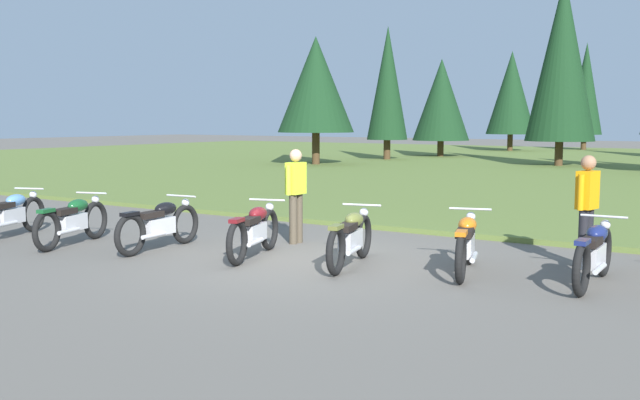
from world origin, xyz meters
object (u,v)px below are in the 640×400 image
Objects in this scene: motorcycle_black at (160,224)px; motorcycle_orange at (466,243)px; motorcycle_olive at (351,237)px; rider_with_back_turned at (296,190)px; motorcycle_british_green at (73,220)px; rider_checking_bike at (587,204)px; motorcycle_sky_blue at (11,214)px; motorcycle_maroon at (254,230)px; motorcycle_navy at (594,253)px.

motorcycle_orange is at bearing 11.17° from motorcycle_black.
motorcycle_olive is 1.24× the size of rider_with_back_turned.
motorcycle_olive is 1.70m from motorcycle_orange.
motorcycle_british_green is at bearing -163.08° from motorcycle_black.
motorcycle_olive is at bearing -148.82° from rider_checking_bike.
motorcycle_british_green is 0.99× the size of motorcycle_olive.
motorcycle_olive and motorcycle_orange have the same top height.
motorcycle_black and motorcycle_olive have the same top height.
rider_with_back_turned is at bearing 35.77° from motorcycle_british_green.
motorcycle_british_green is 5.14m from motorcycle_olive.
motorcycle_maroon is (5.05, 0.90, 0.00)m from motorcycle_sky_blue.
motorcycle_maroon and motorcycle_navy have the same top height.
motorcycle_maroon is (3.38, 0.82, 0.00)m from motorcycle_british_green.
motorcycle_orange is at bearing 10.63° from motorcycle_sky_blue.
motorcycle_orange is at bearing 15.03° from motorcycle_olive.
rider_checking_bike is (9.67, 2.92, 0.51)m from motorcycle_sky_blue.
motorcycle_maroon is 1.22× the size of rider_checking_bike.
motorcycle_sky_blue is 10.20m from motorcycle_navy.
motorcycle_sky_blue is 0.98× the size of motorcycle_british_green.
motorcycle_maroon is 0.97× the size of motorcycle_navy.
rider_with_back_turned is (1.55, 1.79, 0.51)m from motorcycle_black.
motorcycle_orange is 0.97× the size of motorcycle_navy.
rider_with_back_turned is (-1.86, 1.23, 0.51)m from motorcycle_olive.
motorcycle_british_green is 0.97× the size of motorcycle_black.
motorcycle_british_green is at bearing -160.41° from rider_checking_bike.
motorcycle_maroon is (1.76, 0.33, 0.00)m from motorcycle_black.
rider_with_back_turned is (-4.83, -0.56, 0.00)m from rider_checking_bike.
motorcycle_navy is 1.34m from rider_checking_bike.
motorcycle_sky_blue is 0.98× the size of motorcycle_orange.
motorcycle_orange is 1.22× the size of rider_checking_bike.
motorcycle_maroon is at bearing -81.69° from rider_with_back_turned.
rider_with_back_turned reaches higher than motorcycle_british_green.
rider_with_back_turned is (-5.22, 0.61, 0.51)m from motorcycle_navy.
motorcycle_orange is (3.29, 0.67, 0.00)m from motorcycle_maroon.
motorcycle_orange is at bearing -174.05° from motorcycle_navy.
motorcycle_maroon is at bearing -156.35° from rider_checking_bike.
motorcycle_maroon and motorcycle_olive have the same top height.
motorcycle_british_green is 3.48m from motorcycle_maroon.
motorcycle_maroon is 3.36m from motorcycle_orange.
motorcycle_maroon is at bearing -168.54° from motorcycle_orange.
motorcycle_olive is 1.01× the size of motorcycle_orange.
motorcycle_black is 1.03× the size of motorcycle_orange.
motorcycle_navy is (5.01, 0.85, 0.00)m from motorcycle_maroon.
rider_checking_bike reaches higher than motorcycle_british_green.
motorcycle_orange is (8.34, 1.57, 0.00)m from motorcycle_sky_blue.
motorcycle_black is 1.26× the size of rider_with_back_turned.
rider_checking_bike reaches higher than motorcycle_sky_blue.
motorcycle_sky_blue and motorcycle_orange have the same top height.
rider_checking_bike is at bearing 108.16° from motorcycle_navy.
motorcycle_navy is at bearing 10.47° from motorcycle_olive.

